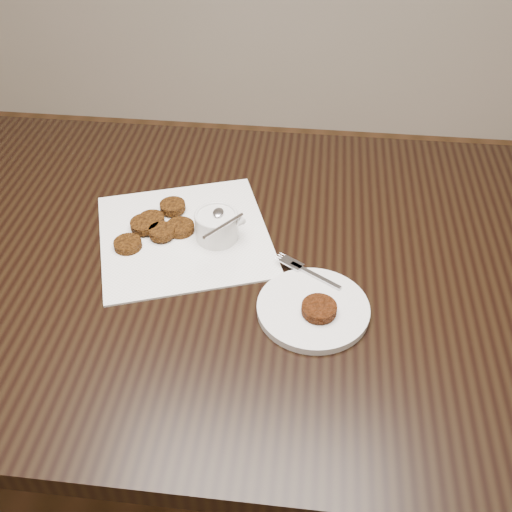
# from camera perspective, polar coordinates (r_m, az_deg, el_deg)

# --- Properties ---
(table) EXTENTS (1.46, 0.94, 0.75)m
(table) POSITION_cam_1_polar(r_m,az_deg,el_deg) (1.39, -3.88, -11.47)
(table) COLOR black
(table) RESTS_ON floor
(napkin) EXTENTS (0.41, 0.41, 0.00)m
(napkin) POSITION_cam_1_polar(r_m,az_deg,el_deg) (1.16, -6.97, 2.03)
(napkin) COLOR white
(napkin) RESTS_ON table
(sauce_ramekin) EXTENTS (0.13, 0.13, 0.12)m
(sauce_ramekin) POSITION_cam_1_polar(r_m,az_deg,el_deg) (1.10, -3.92, 4.14)
(sauce_ramekin) COLOR silver
(sauce_ramekin) RESTS_ON napkin
(patty_cluster) EXTENTS (0.22, 0.22, 0.02)m
(patty_cluster) POSITION_cam_1_polar(r_m,az_deg,el_deg) (1.16, -9.61, 2.77)
(patty_cluster) COLOR #60330C
(patty_cluster) RESTS_ON napkin
(plate_with_patty) EXTENTS (0.26, 0.26, 0.03)m
(plate_with_patty) POSITION_cam_1_polar(r_m,az_deg,el_deg) (1.00, 5.59, -4.84)
(plate_with_patty) COLOR white
(plate_with_patty) RESTS_ON table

